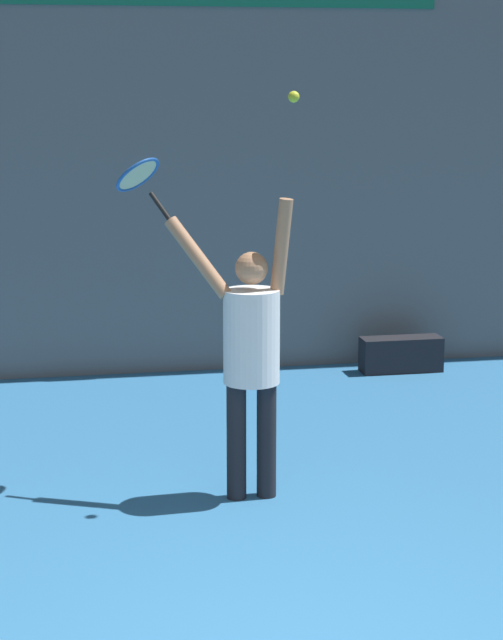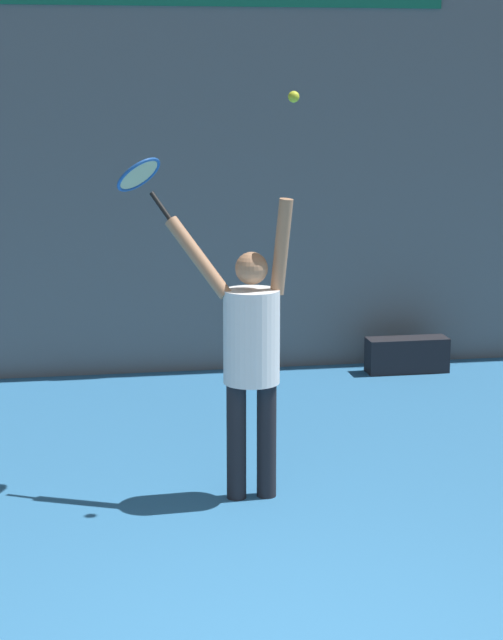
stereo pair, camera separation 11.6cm
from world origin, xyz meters
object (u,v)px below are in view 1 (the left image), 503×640
at_px(tennis_ball, 294,97).
at_px(equipment_bag, 401,354).
at_px(tennis_player, 251,347).
at_px(tennis_racket, 139,177).

xyz_separation_m(tennis_ball, equipment_bag, (1.78, 3.14, -2.46)).
bearing_deg(tennis_player, tennis_ball, -19.91).
distance_m(tennis_player, equipment_bag, 3.77).
bearing_deg(equipment_bag, tennis_racket, -135.83).
relative_size(tennis_racket, tennis_ball, 5.88).
xyz_separation_m(tennis_player, tennis_ball, (0.25, -0.09, 1.60)).
height_order(tennis_player, tennis_racket, tennis_racket).
relative_size(tennis_racket, equipment_bag, 0.54).
height_order(tennis_player, equipment_bag, tennis_player).
bearing_deg(equipment_bag, tennis_player, -123.68).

